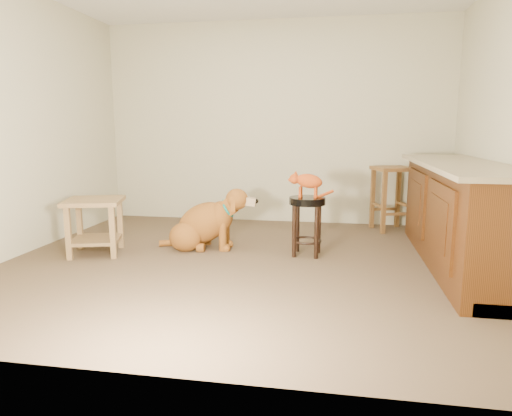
% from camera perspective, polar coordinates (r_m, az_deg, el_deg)
% --- Properties ---
extents(floor, '(4.50, 4.00, 0.01)m').
position_cam_1_polar(floor, '(4.28, -1.37, -6.92)').
color(floor, brown).
rests_on(floor, ground).
extents(room_shell, '(4.54, 4.04, 2.62)m').
position_cam_1_polar(room_shell, '(4.12, -1.47, 16.01)').
color(room_shell, '#BBB797').
rests_on(room_shell, ground).
extents(cabinet_run, '(0.70, 2.56, 0.94)m').
position_cam_1_polar(cabinet_run, '(4.53, 24.31, -1.13)').
color(cabinet_run, '#43220C').
rests_on(cabinet_run, ground).
extents(padded_stool, '(0.35, 0.35, 0.58)m').
position_cam_1_polar(padded_stool, '(4.49, 6.39, -0.78)').
color(padded_stool, black).
rests_on(padded_stool, ground).
extents(wood_stool, '(0.53, 0.53, 0.78)m').
position_cam_1_polar(wood_stool, '(5.80, 16.55, 1.28)').
color(wood_stool, brown).
rests_on(wood_stool, ground).
extents(side_table, '(0.66, 0.66, 0.55)m').
position_cam_1_polar(side_table, '(4.79, -19.49, -1.18)').
color(side_table, olive).
rests_on(side_table, ground).
extents(golden_retriever, '(1.07, 0.54, 0.68)m').
position_cam_1_polar(golden_retriever, '(4.78, -6.46, -2.05)').
color(golden_retriever, brown).
rests_on(golden_retriever, ground).
extents(tabby_kitten, '(0.45, 0.15, 0.28)m').
position_cam_1_polar(tabby_kitten, '(4.44, 6.34, 3.28)').
color(tabby_kitten, '#9A380F').
rests_on(tabby_kitten, padded_stool).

